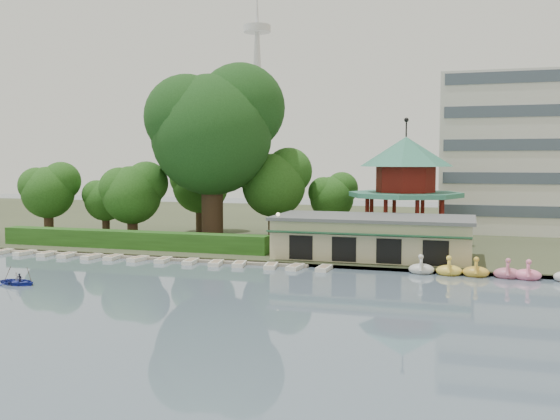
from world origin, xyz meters
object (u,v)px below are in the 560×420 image
at_px(dock, 141,257).
at_px(rowboat_with_passengers, 18,279).
at_px(big_tree, 214,126).
at_px(boathouse, 373,236).
at_px(pavilion, 405,179).

distance_m(dock, rowboat_with_passengers, 14.51).
relative_size(dock, big_tree, 1.69).
bearing_deg(boathouse, dock, -167.76).
bearing_deg(big_tree, dock, -106.11).
height_order(boathouse, rowboat_with_passengers, boathouse).
bearing_deg(dock, boathouse, 12.24).
bearing_deg(rowboat_with_passengers, big_tree, 77.14).
bearing_deg(rowboat_with_passengers, dock, 79.70).
bearing_deg(dock, pavilion, 31.66).
bearing_deg(dock, rowboat_with_passengers, -100.30).
distance_m(dock, pavilion, 29.14).
relative_size(dock, boathouse, 1.83).
height_order(pavilion, big_tree, big_tree).
distance_m(dock, big_tree, 17.53).
height_order(boathouse, big_tree, big_tree).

